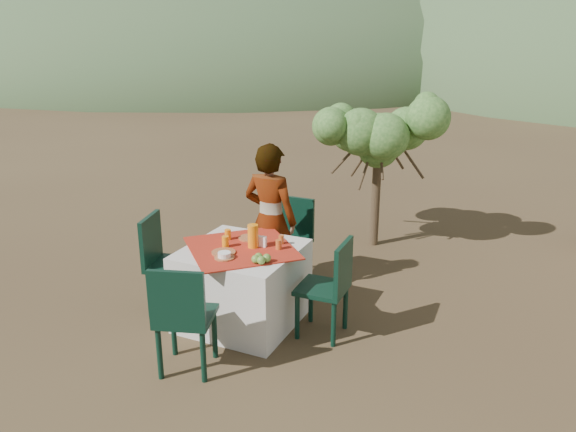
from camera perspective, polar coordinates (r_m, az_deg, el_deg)
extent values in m
plane|color=#3D2C1C|center=(5.32, 2.31, -11.94)|extent=(160.00, 160.00, 0.00)
cube|color=silver|center=(5.40, -4.66, -7.02)|extent=(1.02, 1.02, 0.75)
cube|color=#B02219|center=(5.25, -4.77, -3.26)|extent=(1.30, 1.30, 0.01)
cylinder|color=black|center=(6.17, -2.12, -5.07)|extent=(0.05, 0.05, 0.46)
cylinder|color=black|center=(6.04, 0.87, -5.62)|extent=(0.05, 0.05, 0.46)
cylinder|color=black|center=(6.46, -0.72, -3.96)|extent=(0.05, 0.05, 0.46)
cylinder|color=black|center=(6.33, 2.15, -4.46)|extent=(0.05, 0.05, 0.46)
cube|color=black|center=(6.16, 0.05, -2.78)|extent=(0.43, 0.43, 0.04)
cube|color=black|center=(6.25, 0.79, -0.08)|extent=(0.43, 0.04, 0.45)
cylinder|color=black|center=(4.91, -7.48, -11.65)|extent=(0.05, 0.05, 0.48)
cylinder|color=black|center=(5.01, -11.54, -11.26)|extent=(0.05, 0.05, 0.48)
cylinder|color=black|center=(4.62, -8.61, -13.83)|extent=(0.05, 0.05, 0.48)
cylinder|color=black|center=(4.72, -12.93, -13.35)|extent=(0.05, 0.05, 0.48)
cube|color=black|center=(4.69, -10.30, -10.00)|extent=(0.56, 0.56, 0.04)
cube|color=black|center=(4.41, -11.26, -8.30)|extent=(0.44, 0.17, 0.47)
cylinder|color=black|center=(5.56, -10.41, -8.04)|extent=(0.05, 0.05, 0.48)
cylinder|color=black|center=(5.87, -9.21, -6.50)|extent=(0.05, 0.05, 0.48)
cylinder|color=black|center=(5.68, -13.91, -7.66)|extent=(0.05, 0.05, 0.48)
cylinder|color=black|center=(5.99, -12.56, -6.18)|extent=(0.05, 0.05, 0.48)
cube|color=black|center=(5.67, -11.68, -4.86)|extent=(0.55, 0.55, 0.04)
cube|color=black|center=(5.65, -13.78, -2.28)|extent=(0.16, 0.45, 0.47)
cylinder|color=black|center=(5.44, 2.33, -8.50)|extent=(0.04, 0.04, 0.46)
cylinder|color=black|center=(5.15, 0.94, -10.10)|extent=(0.04, 0.04, 0.46)
cylinder|color=black|center=(5.34, 5.86, -9.11)|extent=(0.04, 0.04, 0.46)
cylinder|color=black|center=(5.05, 4.66, -10.80)|extent=(0.04, 0.04, 0.46)
cube|color=black|center=(5.14, 3.50, -7.34)|extent=(0.44, 0.44, 0.04)
cube|color=black|center=(4.98, 5.66, -5.16)|extent=(0.05, 0.43, 0.45)
imported|color=#8C6651|center=(5.82, -1.81, -0.43)|extent=(0.61, 0.42, 1.62)
cylinder|color=#4A3825|center=(7.31, 8.90, 1.93)|extent=(0.11, 0.11, 1.30)
sphere|color=#2B5720|center=(7.15, 9.16, 6.93)|extent=(0.56, 0.56, 0.56)
sphere|color=#2B5720|center=(7.01, 13.26, 7.61)|extent=(0.52, 0.52, 0.52)
sphere|color=#2B5720|center=(7.36, 5.89, 8.12)|extent=(0.48, 0.48, 0.48)
sphere|color=#2B5720|center=(7.58, 10.99, 8.90)|extent=(0.50, 0.50, 0.50)
sphere|color=#2B5720|center=(6.69, 8.46, 6.60)|extent=(0.45, 0.45, 0.45)
ellipsoid|color=#374E2C|center=(39.63, -5.35, 14.29)|extent=(40.00, 40.00, 16.00)
ellipsoid|color=slate|center=(56.62, 19.55, 14.53)|extent=(60.00, 60.00, 24.00)
cylinder|color=brown|center=(5.46, -3.89, -2.24)|extent=(0.22, 0.22, 0.01)
cylinder|color=brown|center=(5.13, -6.56, -3.69)|extent=(0.22, 0.22, 0.01)
cylinder|color=orange|center=(5.44, -6.14, -1.87)|extent=(0.06, 0.06, 0.10)
cylinder|color=orange|center=(5.26, -6.38, -2.60)|extent=(0.06, 0.06, 0.10)
cylinder|color=orange|center=(5.21, -3.58, -2.05)|extent=(0.10, 0.10, 0.22)
cylinder|color=brown|center=(5.02, -6.47, -4.22)|extent=(0.18, 0.18, 0.01)
cylinder|color=white|center=(5.01, -6.48, -3.92)|extent=(0.12, 0.12, 0.04)
cylinder|color=#C55C22|center=(5.17, -0.95, -2.92)|extent=(0.06, 0.06, 0.09)
cylinder|color=#C55C22|center=(5.31, -0.68, -2.40)|extent=(0.05, 0.05, 0.08)
cube|color=white|center=(5.24, -2.63, -2.60)|extent=(0.08, 0.05, 0.10)
sphere|color=olive|center=(4.92, -3.01, -4.18)|extent=(0.08, 0.08, 0.08)
sphere|color=olive|center=(4.90, -2.17, -4.28)|extent=(0.08, 0.08, 0.08)
sphere|color=olive|center=(4.85, -2.74, -4.51)|extent=(0.08, 0.08, 0.08)
sphere|color=olive|center=(4.87, -3.30, -4.40)|extent=(0.08, 0.08, 0.08)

